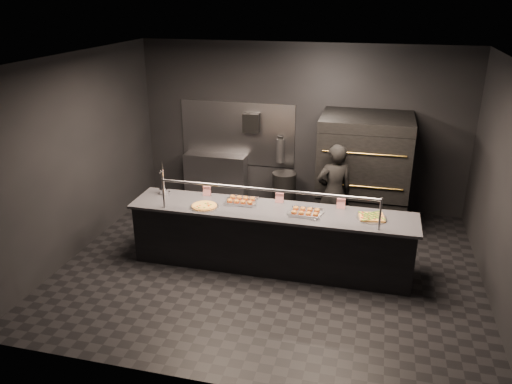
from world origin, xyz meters
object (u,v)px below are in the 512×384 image
at_px(beer_tap, 163,184).
at_px(worker, 334,193).
at_px(service_counter, 271,238).
at_px(towel_dispenser, 251,123).
at_px(pizza_oven, 363,170).
at_px(slider_tray_b, 306,212).
at_px(round_pizza, 204,206).
at_px(trash_bin, 284,192).
at_px(square_pizza, 372,217).
at_px(slider_tray_a, 241,201).
at_px(fire_extinguisher, 280,150).
at_px(prep_shelf, 216,177).

bearing_deg(beer_tap, worker, 20.47).
bearing_deg(worker, service_counter, 30.74).
xyz_separation_m(towel_dispenser, beer_tap, (-0.83, -2.19, -0.48)).
height_order(pizza_oven, slider_tray_b, pizza_oven).
bearing_deg(towel_dispenser, worker, -36.68).
bearing_deg(round_pizza, trash_bin, 71.39).
bearing_deg(square_pizza, beer_tap, 176.97).
bearing_deg(towel_dispenser, pizza_oven, -13.14).
distance_m(service_counter, round_pizza, 1.07).
height_order(pizza_oven, towel_dispenser, pizza_oven).
relative_size(towel_dispenser, worker, 0.22).
height_order(towel_dispenser, slider_tray_a, towel_dispenser).
bearing_deg(beer_tap, trash_bin, 50.84).
bearing_deg(fire_extinguisher, prep_shelf, -176.34).
relative_size(trash_bin, worker, 0.45).
height_order(round_pizza, square_pizza, square_pizza).
bearing_deg(trash_bin, slider_tray_b, -71.64).
bearing_deg(square_pizza, slider_tray_a, 176.45).
height_order(towel_dispenser, slider_tray_b, towel_dispenser).
xyz_separation_m(prep_shelf, square_pizza, (3.00, -2.29, 0.49)).
distance_m(pizza_oven, slider_tray_a, 2.43).
bearing_deg(pizza_oven, beer_tap, -149.86).
bearing_deg(worker, slider_tray_b, 51.65).
height_order(round_pizza, worker, worker).
distance_m(service_counter, beer_tap, 1.84).
bearing_deg(round_pizza, service_counter, 8.94).
bearing_deg(slider_tray_b, fire_extinguisher, 109.27).
height_order(service_counter, slider_tray_b, service_counter).
bearing_deg(fire_extinguisher, round_pizza, -103.24).
height_order(beer_tap, round_pizza, beer_tap).
height_order(square_pizza, worker, worker).
bearing_deg(fire_extinguisher, trash_bin, -65.07).
bearing_deg(prep_shelf, beer_tap, -93.50).
height_order(towel_dispenser, worker, towel_dispenser).
relative_size(prep_shelf, beer_tap, 2.28).
distance_m(slider_tray_b, worker, 1.21).
bearing_deg(towel_dispenser, beer_tap, -110.74).
relative_size(pizza_oven, prep_shelf, 1.59).
height_order(service_counter, towel_dispenser, towel_dispenser).
bearing_deg(prep_shelf, trash_bin, -9.84).
bearing_deg(fire_extinguisher, towel_dispenser, -178.96).
height_order(towel_dispenser, beer_tap, towel_dispenser).
xyz_separation_m(pizza_oven, slider_tray_a, (-1.68, -1.75, -0.02)).
bearing_deg(pizza_oven, round_pizza, -136.37).
distance_m(pizza_oven, trash_bin, 1.53).
distance_m(pizza_oven, slider_tray_b, 2.05).
relative_size(beer_tap, worker, 0.33).
height_order(slider_tray_a, square_pizza, slider_tray_a).
xyz_separation_m(service_counter, towel_dispenser, (-0.90, 2.39, 1.09)).
distance_m(fire_extinguisher, slider_tray_b, 2.58).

